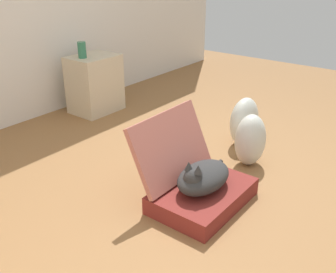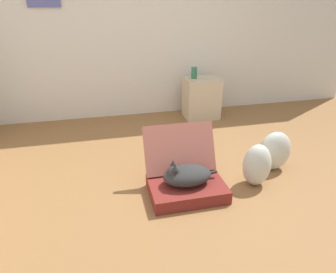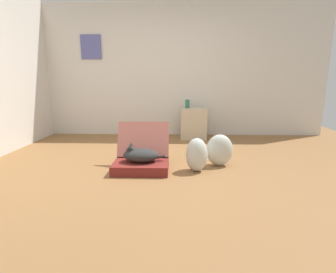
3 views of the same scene
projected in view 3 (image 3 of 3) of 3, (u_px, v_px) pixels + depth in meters
The scene contains 9 objects.
ground_plane at pixel (160, 171), 3.15m from camera, with size 7.68×7.68×0.00m, color olive.
wall_back at pixel (166, 71), 5.08m from camera, with size 6.40×0.15×2.60m.
suitcase_base at pixel (141, 166), 3.13m from camera, with size 0.68×0.48×0.12m, color maroon.
suitcase_lid at pixel (143, 139), 3.32m from camera, with size 0.68×0.48×0.04m, color #B26356.
cat at pixel (140, 155), 3.10m from camera, with size 0.52×0.28×0.23m.
plastic_bag_white at pixel (197, 155), 3.10m from camera, with size 0.27×0.23×0.42m, color silver.
plastic_bag_clear at pixel (219, 150), 3.30m from camera, with size 0.35×0.21×0.42m, color silver.
side_table at pixel (193, 123), 4.88m from camera, with size 0.49×0.39×0.59m, color beige.
vase_tall at pixel (187, 104), 4.81m from camera, with size 0.08×0.08×0.16m, color #2D7051.
Camera 3 is at (0.19, -2.98, 1.09)m, focal length 26.86 mm.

